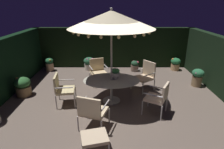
{
  "coord_description": "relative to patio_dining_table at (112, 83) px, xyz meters",
  "views": [
    {
      "loc": [
        -0.08,
        -4.96,
        2.96
      ],
      "look_at": [
        -0.1,
        0.33,
        0.9
      ],
      "focal_mm": 29.36,
      "sensor_mm": 36.0,
      "label": 1
    }
  ],
  "objects": [
    {
      "name": "ground_plane",
      "position": [
        0.1,
        -0.29,
        -0.63
      ],
      "size": [
        7.61,
        7.93,
        0.02
      ],
      "primitive_type": "cube",
      "color": "brown"
    },
    {
      "name": "hedge_backdrop_rear",
      "position": [
        0.1,
        3.53,
        0.33
      ],
      "size": [
        7.61,
        0.3,
        1.91
      ],
      "primitive_type": "cube",
      "color": "black",
      "rests_on": "ground_plane"
    },
    {
      "name": "patio_dining_table",
      "position": [
        0.0,
        0.0,
        0.0
      ],
      "size": [
        1.76,
        1.27,
        0.75
      ],
      "color": "#B3B2AB",
      "rests_on": "ground_plane"
    },
    {
      "name": "patio_umbrella",
      "position": [
        0.0,
        -0.0,
        1.92
      ],
      "size": [
        2.46,
        2.46,
        2.87
      ],
      "color": "#B8B0A6",
      "rests_on": "ground_plane"
    },
    {
      "name": "centerpiece_planter",
      "position": [
        0.12,
        0.06,
        0.34
      ],
      "size": [
        0.28,
        0.28,
        0.37
      ],
      "color": "beige",
      "rests_on": "patio_dining_table"
    },
    {
      "name": "patio_chair_north",
      "position": [
        1.32,
        -0.74,
        -0.06
      ],
      "size": [
        0.78,
        0.77,
        0.95
      ],
      "color": "#B2AEAB",
      "rests_on": "ground_plane"
    },
    {
      "name": "patio_chair_northeast",
      "position": [
        1.23,
        0.91,
        -0.05
      ],
      "size": [
        0.86,
        0.86,
        1.03
      ],
      "color": "#BAB5A8",
      "rests_on": "ground_plane"
    },
    {
      "name": "patio_chair_east",
      "position": [
        -0.53,
        1.42,
        -0.06
      ],
      "size": [
        0.77,
        0.74,
        0.98
      ],
      "color": "#B8B0AC",
      "rests_on": "ground_plane"
    },
    {
      "name": "patio_chair_southeast",
      "position": [
        -1.5,
        -0.19,
        -0.05
      ],
      "size": [
        0.64,
        0.69,
        0.98
      ],
      "color": "#BAB1A8",
      "rests_on": "ground_plane"
    },
    {
      "name": "patio_chair_south",
      "position": [
        -0.47,
        -1.45,
        -0.06
      ],
      "size": [
        0.79,
        0.75,
        0.96
      ],
      "color": "#B6AEAA",
      "rests_on": "ground_plane"
    },
    {
      "name": "ottoman_footrest",
      "position": [
        -0.35,
        -2.2,
        -0.25
      ],
      "size": [
        0.64,
        0.59,
        0.43
      ],
      "color": "#B4AFAC",
      "rests_on": "ground_plane"
    },
    {
      "name": "potted_plant_right_far",
      "position": [
        1.08,
        2.86,
        -0.37
      ],
      "size": [
        0.36,
        0.35,
        0.49
      ],
      "color": "#816656",
      "rests_on": "ground_plane"
    },
    {
      "name": "potted_plant_back_center",
      "position": [
        3.26,
        1.18,
        -0.25
      ],
      "size": [
        0.44,
        0.44,
        0.68
      ],
      "color": "olive",
      "rests_on": "ground_plane"
    },
    {
      "name": "potted_plant_right_near",
      "position": [
        -1.07,
        3.06,
        -0.31
      ],
      "size": [
        0.51,
        0.51,
        0.6
      ],
      "color": "beige",
      "rests_on": "ground_plane"
    },
    {
      "name": "potted_plant_back_left",
      "position": [
        -3.01,
        0.41,
        -0.29
      ],
      "size": [
        0.52,
        0.52,
        0.65
      ],
      "color": "olive",
      "rests_on": "ground_plane"
    },
    {
      "name": "potted_plant_left_far",
      "position": [
        -2.91,
        2.89,
        -0.31
      ],
      "size": [
        0.38,
        0.38,
        0.6
      ],
      "color": "tan",
      "rests_on": "ground_plane"
    },
    {
      "name": "potted_plant_left_near",
      "position": [
        3.02,
        2.99,
        -0.31
      ],
      "size": [
        0.45,
        0.45,
        0.58
      ],
      "color": "tan",
      "rests_on": "ground_plane"
    }
  ]
}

